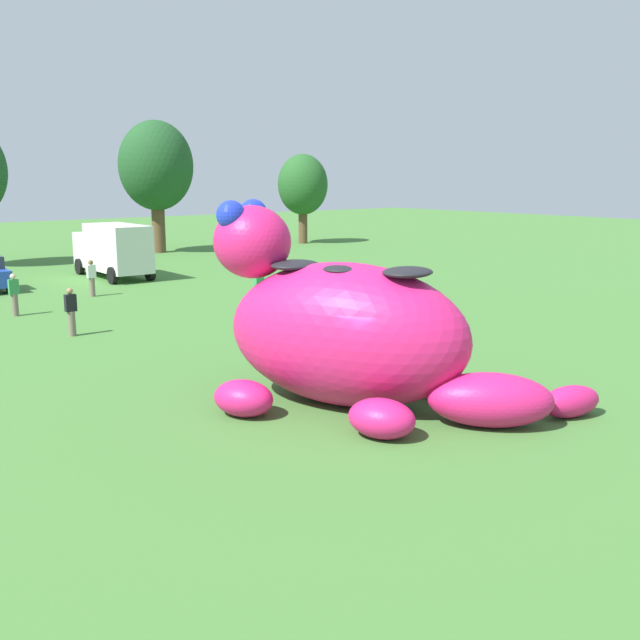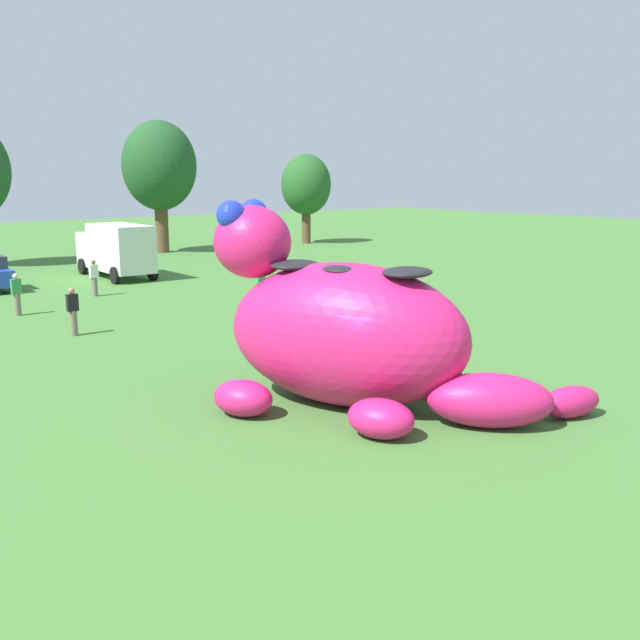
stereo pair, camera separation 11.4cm
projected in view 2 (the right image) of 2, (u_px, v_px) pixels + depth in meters
ground_plane at (362, 407)px, 17.61m from camera, size 160.00×160.00×0.00m
giant_inflatable_creature at (346, 332)px, 17.52m from camera, size 7.56×8.51×4.95m
box_truck at (116, 249)px, 39.70m from camera, size 2.38×6.41×2.95m
tree_centre_left at (159, 167)px, 51.93m from camera, size 5.33×5.33×9.45m
tree_centre at (306, 185)px, 59.36m from camera, size 4.11×4.11×7.30m
spectator_near_inflatable at (73, 312)px, 25.28m from camera, size 0.38×0.26×1.71m
spectator_mid_field at (94, 278)px, 33.59m from camera, size 0.38×0.26×1.71m
spectator_by_cars at (261, 293)px, 29.41m from camera, size 0.38×0.26×1.71m
spectator_wandering at (17, 295)px, 28.93m from camera, size 0.38×0.26×1.71m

